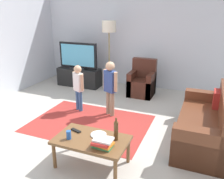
{
  "coord_description": "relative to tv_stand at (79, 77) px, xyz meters",
  "views": [
    {
      "loc": [
        1.6,
        -3.3,
        2.12
      ],
      "look_at": [
        0.0,
        0.6,
        0.65
      ],
      "focal_mm": 38.28,
      "sensor_mm": 36.0,
      "label": 1
    }
  ],
  "objects": [
    {
      "name": "book_stack",
      "position": [
        2.17,
        -3.2,
        0.24
      ],
      "size": [
        0.28,
        0.23,
        0.12
      ],
      "color": "#388C4C",
      "rests_on": "coffee_table"
    },
    {
      "name": "plate",
      "position": [
        2.0,
        -2.95,
        0.18
      ],
      "size": [
        0.22,
        0.22,
        0.02
      ],
      "color": "white",
      "rests_on": "coffee_table"
    },
    {
      "name": "child_center",
      "position": [
        1.54,
        -1.45,
        0.43
      ],
      "size": [
        0.35,
        0.22,
        1.12
      ],
      "color": "gray",
      "rests_on": "ground"
    },
    {
      "name": "child_near_tv",
      "position": [
        0.84,
        -1.5,
        0.35
      ],
      "size": [
        0.31,
        0.19,
        0.99
      ],
      "color": "#33598C",
      "rests_on": "ground"
    },
    {
      "name": "bottle",
      "position": [
        2.27,
        -2.97,
        0.31
      ],
      "size": [
        0.06,
        0.06,
        0.32
      ],
      "color": "#4C3319",
      "rests_on": "coffee_table"
    },
    {
      "name": "soda_can",
      "position": [
        1.67,
        -3.19,
        0.24
      ],
      "size": [
        0.07,
        0.07,
        0.12
      ],
      "primitive_type": "cylinder",
      "color": "#2659B2",
      "rests_on": "coffee_table"
    },
    {
      "name": "ground",
      "position": [
        1.68,
        -2.3,
        -0.24
      ],
      "size": [
        7.8,
        7.8,
        0.0
      ],
      "primitive_type": "plane",
      "color": "#B2ADA3"
    },
    {
      "name": "tv_remote",
      "position": [
        1.65,
        -2.97,
        0.19
      ],
      "size": [
        0.18,
        0.1,
        0.02
      ],
      "primitive_type": "cube",
      "rotation": [
        0.0,
        0.0,
        -0.3
      ],
      "color": "black",
      "rests_on": "coffee_table"
    },
    {
      "name": "tv_stand",
      "position": [
        0.0,
        0.0,
        0.0
      ],
      "size": [
        1.2,
        0.44,
        0.5
      ],
      "color": "black",
      "rests_on": "ground"
    },
    {
      "name": "wall_back",
      "position": [
        1.68,
        0.7,
        1.11
      ],
      "size": [
        6.0,
        0.12,
        2.7
      ],
      "primitive_type": "cube",
      "color": "silver",
      "rests_on": "ground"
    },
    {
      "name": "coffee_table",
      "position": [
        1.95,
        -3.07,
        0.13
      ],
      "size": [
        1.0,
        0.6,
        0.42
      ],
      "color": "brown",
      "rests_on": "ground"
    },
    {
      "name": "couch",
      "position": [
        3.44,
        -1.79,
        0.05
      ],
      "size": [
        0.8,
        1.8,
        0.86
      ],
      "color": "brown",
      "rests_on": "ground"
    },
    {
      "name": "tv",
      "position": [
        -0.0,
        -0.02,
        0.6
      ],
      "size": [
        1.1,
        0.28,
        0.71
      ],
      "color": "black",
      "rests_on": "tv_stand"
    },
    {
      "name": "floor_lamp",
      "position": [
        0.84,
        0.15,
        1.3
      ],
      "size": [
        0.36,
        0.36,
        1.78
      ],
      "color": "#262626",
      "rests_on": "ground"
    },
    {
      "name": "area_rug",
      "position": [
        1.33,
        -1.97,
        -0.24
      ],
      "size": [
        2.2,
        1.6,
        0.01
      ],
      "primitive_type": "cube",
      "color": "#9E2D28",
      "rests_on": "ground"
    },
    {
      "name": "armchair",
      "position": [
        1.82,
        -0.04,
        0.05
      ],
      "size": [
        0.6,
        0.6,
        0.9
      ],
      "color": "#472319",
      "rests_on": "ground"
    }
  ]
}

